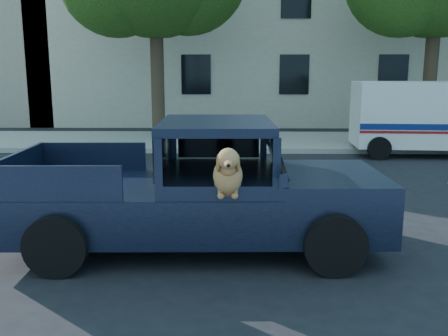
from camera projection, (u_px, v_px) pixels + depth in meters
name	position (u px, v px, depth m)	size (l,w,h in m)	color
ground	(331.00, 234.00, 7.51)	(120.00, 120.00, 0.00)	black
far_sidewalk	(278.00, 141.00, 16.51)	(60.00, 4.00, 0.15)	gray
lane_stripes	(393.00, 183.00, 10.80)	(21.60, 0.14, 0.01)	silver
building_main	(332.00, 23.00, 22.74)	(26.00, 6.00, 9.00)	beige
pickup_truck	(193.00, 206.00, 6.84)	(4.99, 2.57, 1.77)	black
mail_truck	(419.00, 123.00, 14.20)	(3.90, 2.13, 2.08)	silver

